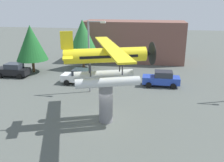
# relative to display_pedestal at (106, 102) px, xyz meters

# --- Properties ---
(ground_plane) EXTENTS (140.00, 140.00, 0.00)m
(ground_plane) POSITION_rel_display_pedestal_xyz_m (0.00, 0.00, -1.65)
(ground_plane) COLOR #515651
(display_pedestal) EXTENTS (1.10, 1.10, 3.31)m
(display_pedestal) POSITION_rel_display_pedestal_xyz_m (0.00, 0.00, 0.00)
(display_pedestal) COLOR slate
(display_pedestal) RESTS_ON ground
(floatplane_monument) EXTENTS (7.20, 10.16, 4.00)m
(floatplane_monument) POSITION_rel_display_pedestal_xyz_m (0.12, 0.04, 3.33)
(floatplane_monument) COLOR silver
(floatplane_monument) RESTS_ON display_pedestal
(car_near_black) EXTENTS (4.20, 2.02, 1.76)m
(car_near_black) POSITION_rel_display_pedestal_xyz_m (-14.15, 10.34, -0.77)
(car_near_black) COLOR black
(car_near_black) RESTS_ON ground
(car_mid_white) EXTENTS (4.20, 2.02, 1.76)m
(car_mid_white) POSITION_rel_display_pedestal_xyz_m (-4.80, 9.02, -0.77)
(car_mid_white) COLOR white
(car_mid_white) RESTS_ON ground
(car_far_blue) EXTENTS (4.20, 2.02, 1.76)m
(car_far_blue) POSITION_rel_display_pedestal_xyz_m (4.64, 9.71, -0.77)
(car_far_blue) COLOR #2847B7
(car_far_blue) RESTS_ON ground
(streetlight_primary) EXTENTS (1.84, 0.28, 7.51)m
(streetlight_primary) POSITION_rel_display_pedestal_xyz_m (-2.77, 6.51, 2.73)
(streetlight_primary) COLOR gray
(streetlight_primary) RESTS_ON ground
(storefront_building) EXTENTS (15.69, 5.34, 6.37)m
(storefront_building) POSITION_rel_display_pedestal_xyz_m (0.41, 22.00, 1.53)
(storefront_building) COLOR brown
(storefront_building) RESTS_ON ground
(tree_west) EXTENTS (4.18, 4.18, 6.38)m
(tree_west) POSITION_rel_display_pedestal_xyz_m (-12.55, 12.79, 2.39)
(tree_west) COLOR brown
(tree_west) RESTS_ON ground
(tree_east) EXTENTS (4.44, 4.44, 6.94)m
(tree_east) POSITION_rel_display_pedestal_xyz_m (-6.31, 15.87, 2.81)
(tree_east) COLOR brown
(tree_east) RESTS_ON ground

